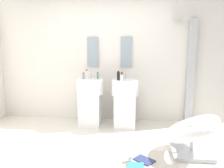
% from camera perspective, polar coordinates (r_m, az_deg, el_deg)
% --- Properties ---
extents(ground_plane, '(4.80, 3.60, 0.04)m').
position_cam_1_polar(ground_plane, '(3.41, -3.55, -17.95)').
color(ground_plane, silver).
extents(rear_partition, '(4.80, 0.10, 2.60)m').
position_cam_1_polar(rear_partition, '(4.65, -0.58, 6.74)').
color(rear_partition, silver).
rests_on(rear_partition, ground_plane).
extents(pedestal_sink_left, '(0.52, 0.52, 1.01)m').
position_cam_1_polar(pedestal_sink_left, '(4.38, -5.59, -4.04)').
color(pedestal_sink_left, white).
rests_on(pedestal_sink_left, ground_plane).
extents(pedestal_sink_right, '(0.52, 0.52, 1.01)m').
position_cam_1_polar(pedestal_sink_right, '(4.31, 3.31, -4.26)').
color(pedestal_sink_right, white).
rests_on(pedestal_sink_right, ground_plane).
extents(vanity_mirror_left, '(0.22, 0.03, 0.60)m').
position_cam_1_polar(vanity_mirror_left, '(4.62, -4.89, 8.07)').
color(vanity_mirror_left, '#8C9EA8').
extents(vanity_mirror_right, '(0.22, 0.03, 0.60)m').
position_cam_1_polar(vanity_mirror_right, '(4.55, 3.60, 8.05)').
color(vanity_mirror_right, '#8C9EA8').
extents(shower_column, '(0.49, 0.24, 2.05)m').
position_cam_1_polar(shower_column, '(4.65, 19.19, 3.45)').
color(shower_column, '#B7BABF').
rests_on(shower_column, ground_plane).
extents(lounge_chair, '(1.05, 1.04, 0.65)m').
position_cam_1_polar(lounge_chair, '(3.47, 19.69, -11.29)').
color(lounge_chair, '#B7BABF').
rests_on(lounge_chair, ground_plane).
extents(area_rug, '(1.24, 0.65, 0.01)m').
position_cam_1_polar(area_rug, '(3.27, 4.78, -18.79)').
color(area_rug, beige).
rests_on(area_rug, ground_plane).
extents(magazine_navy, '(0.32, 0.31, 0.02)m').
position_cam_1_polar(magazine_navy, '(3.28, 8.14, -18.52)').
color(magazine_navy, navy).
rests_on(magazine_navy, area_rug).
extents(magazine_teal, '(0.23, 0.18, 0.02)m').
position_cam_1_polar(magazine_teal, '(3.12, 5.93, -19.98)').
color(magazine_teal, teal).
rests_on(magazine_teal, area_rug).
extents(coffee_mug, '(0.07, 0.07, 0.10)m').
position_cam_1_polar(coffee_mug, '(3.21, 4.54, -18.26)').
color(coffee_mug, white).
rests_on(coffee_mug, area_rug).
extents(soap_bottle_green, '(0.04, 0.04, 0.13)m').
position_cam_1_polar(soap_bottle_green, '(4.38, -3.64, 2.12)').
color(soap_bottle_green, '#59996B').
rests_on(soap_bottle_green, pedestal_sink_left).
extents(soap_bottle_amber, '(0.06, 0.06, 0.13)m').
position_cam_1_polar(soap_bottle_amber, '(4.38, 2.52, 2.15)').
color(soap_bottle_amber, '#C68C38').
rests_on(soap_bottle_amber, pedestal_sink_right).
extents(soap_bottle_grey, '(0.05, 0.05, 0.12)m').
position_cam_1_polar(soap_bottle_grey, '(4.39, -7.23, 2.02)').
color(soap_bottle_grey, '#99999E').
rests_on(soap_bottle_grey, pedestal_sink_left).
extents(soap_bottle_black, '(0.06, 0.06, 0.17)m').
position_cam_1_polar(soap_bottle_black, '(4.19, 1.63, 2.06)').
color(soap_bottle_black, black).
rests_on(soap_bottle_black, pedestal_sink_right).
extents(soap_bottle_white, '(0.05, 0.05, 0.18)m').
position_cam_1_polar(soap_bottle_white, '(4.40, -6.45, 2.42)').
color(soap_bottle_white, white).
rests_on(soap_bottle_white, pedestal_sink_left).
extents(soap_bottle_clear, '(0.05, 0.05, 0.15)m').
position_cam_1_polar(soap_bottle_clear, '(4.05, 2.46, 1.57)').
color(soap_bottle_clear, silver).
rests_on(soap_bottle_clear, pedestal_sink_right).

